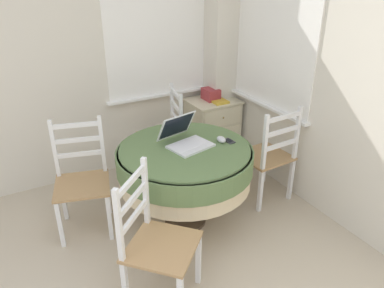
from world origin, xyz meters
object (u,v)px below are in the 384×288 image
laptop (185,139)px  book_on_cabinet (218,101)px  computer_mouse (221,139)px  dining_chair_left_flank (82,180)px  storage_box (211,94)px  round_dining_table (185,164)px  dining_chair_near_back_window (164,136)px  dining_chair_camera_near (155,243)px  dining_chair_near_right_window (268,156)px  corner_cabinet (212,129)px  cell_phone (229,141)px

laptop → book_on_cabinet: size_ratio=1.98×
computer_mouse → dining_chair_left_flank: size_ratio=0.10×
storage_box → round_dining_table: bearing=-130.9°
dining_chair_near_back_window → dining_chair_left_flank: same height
dining_chair_left_flank → storage_box: (1.61, 0.62, 0.30)m
dining_chair_left_flank → storage_box: 1.75m
dining_chair_left_flank → computer_mouse: bearing=-21.1°
computer_mouse → dining_chair_left_flank: 1.19m
dining_chair_camera_near → dining_chair_left_flank: size_ratio=1.00×
round_dining_table → computer_mouse: computer_mouse is taller
dining_chair_near_right_window → dining_chair_left_flank: 1.66m
dining_chair_near_back_window → storage_box: bearing=13.7°
round_dining_table → dining_chair_camera_near: bearing=-131.2°
book_on_cabinet → dining_chair_left_flank: bearing=-162.7°
laptop → book_on_cabinet: laptop is taller
laptop → corner_cabinet: bearing=47.5°
dining_chair_near_back_window → dining_chair_camera_near: size_ratio=1.00×
cell_phone → dining_chair_near_right_window: size_ratio=0.11×
storage_box → book_on_cabinet: (0.03, -0.11, -0.05)m
corner_cabinet → book_on_cabinet: size_ratio=3.21×
round_dining_table → dining_chair_camera_near: dining_chair_camera_near is taller
corner_cabinet → storage_box: (-0.01, 0.03, 0.41)m
computer_mouse → dining_chair_near_back_window: size_ratio=0.10×
dining_chair_camera_near → corner_cabinet: bearing=48.3°
dining_chair_left_flank → book_on_cabinet: size_ratio=4.42×
laptop → dining_chair_near_back_window: 0.85m
round_dining_table → laptop: size_ratio=2.63×
laptop → computer_mouse: 0.30m
dining_chair_near_back_window → corner_cabinet: size_ratio=1.38×
round_dining_table → storage_box: bearing=49.1°
dining_chair_near_right_window → book_on_cabinet: bearing=87.8°
laptop → corner_cabinet: 1.29m
round_dining_table → dining_chair_near_back_window: dining_chair_near_back_window is taller
dining_chair_near_right_window → cell_phone: bearing=-176.7°
dining_chair_camera_near → storage_box: dining_chair_camera_near is taller
dining_chair_near_right_window → dining_chair_near_back_window: bearing=127.0°
round_dining_table → corner_cabinet: round_dining_table is taller
laptop → dining_chair_near_back_window: (0.15, 0.77, -0.32)m
dining_chair_near_right_window → dining_chair_camera_near: 1.51m
dining_chair_near_right_window → dining_chair_left_flank: bearing=165.7°
cell_phone → corner_cabinet: cell_phone is taller
dining_chair_left_flank → dining_chair_near_right_window: bearing=-14.3°
dining_chair_near_back_window → dining_chair_camera_near: bearing=-117.0°
computer_mouse → dining_chair_near_right_window: 0.61m
round_dining_table → book_on_cabinet: (0.88, 0.87, 0.12)m
cell_phone → round_dining_table: bearing=168.5°
dining_chair_camera_near → corner_cabinet: dining_chair_camera_near is taller
cell_phone → dining_chair_near_back_window: dining_chair_near_back_window is taller
cell_phone → dining_chair_left_flank: bearing=159.1°
dining_chair_near_back_window → dining_chair_near_right_window: bearing=-53.0°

